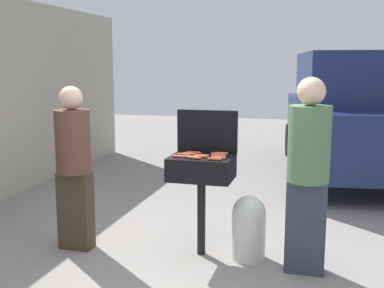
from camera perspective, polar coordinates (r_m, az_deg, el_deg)
name	(u,v)px	position (r m, az deg, el deg)	size (l,w,h in m)	color
ground_plane	(183,263)	(4.53, -1.10, -14.25)	(24.00, 24.00, 0.00)	gray
bbq_grill	(202,172)	(4.48, 1.16, -3.38)	(0.60, 0.44, 0.97)	black
grill_lid_open	(207,131)	(4.62, 1.85, 1.54)	(0.60, 0.05, 0.42)	black
hot_dog_0	(184,155)	(4.48, -0.95, -1.29)	(0.03, 0.03, 0.13)	#B74C33
hot_dog_1	(218,158)	(4.32, 3.20, -1.70)	(0.03, 0.03, 0.13)	#C6593D
hot_dog_2	(180,156)	(4.39, -1.52, -1.52)	(0.03, 0.03, 0.13)	#C6593D
hot_dog_3	(189,154)	(4.51, -0.33, -1.22)	(0.03, 0.03, 0.13)	#AD4228
hot_dog_4	(200,157)	(4.38, 1.02, -1.54)	(0.03, 0.03, 0.13)	#B74C33
hot_dog_5	(193,153)	(4.58, 0.13, -1.04)	(0.03, 0.03, 0.13)	#AD4228
hot_dog_6	(214,159)	(4.27, 2.74, -1.84)	(0.03, 0.03, 0.13)	#B74C33
hot_dog_7	(218,154)	(4.50, 3.13, -1.23)	(0.03, 0.03, 0.13)	#C6593D
hot_dog_8	(219,155)	(4.45, 3.31, -1.37)	(0.03, 0.03, 0.13)	#B74C33
hot_dog_9	(195,153)	(4.55, 0.39, -1.12)	(0.03, 0.03, 0.13)	#AD4228
hot_dog_10	(218,156)	(4.39, 3.19, -1.51)	(0.03, 0.03, 0.13)	#AD4228
hot_dog_11	(192,157)	(4.35, 0.01, -1.60)	(0.03, 0.03, 0.13)	#C6593D
hot_dog_12	(203,156)	(4.42, 1.29, -1.43)	(0.03, 0.03, 0.13)	#AD4228
hot_dog_13	(195,158)	(4.31, 0.33, -1.71)	(0.03, 0.03, 0.13)	#AD4228
hot_dog_14	(221,153)	(4.54, 3.57, -1.15)	(0.03, 0.03, 0.13)	#C6593D
propane_tank	(249,226)	(4.55, 6.88, -9.86)	(0.32, 0.32, 0.62)	silver
person_left	(74,162)	(4.77, -14.13, -2.16)	(0.34, 0.34, 1.63)	#3F3323
person_right	(308,169)	(4.20, 13.88, -2.96)	(0.36, 0.36, 1.73)	#333847
parked_minivan	(355,114)	(8.20, 19.19, 3.45)	(2.50, 4.61, 2.02)	navy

